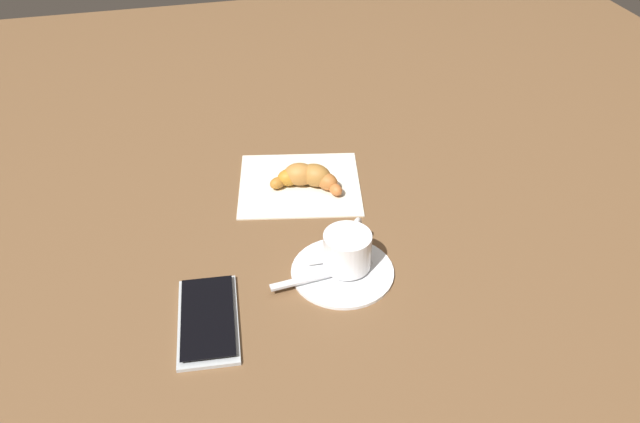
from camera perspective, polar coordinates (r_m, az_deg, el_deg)
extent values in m
plane|color=brown|center=(0.84, -0.41, -1.34)|extent=(1.80, 1.80, 0.00)
cylinder|color=white|center=(0.77, 2.03, -5.30)|extent=(0.13, 0.13, 0.01)
cylinder|color=white|center=(0.76, 2.46, -3.49)|extent=(0.06, 0.06, 0.05)
cylinder|color=#351E09|center=(0.75, 2.48, -2.71)|extent=(0.05, 0.05, 0.00)
torus|color=white|center=(0.79, 3.25, -1.83)|extent=(0.03, 0.03, 0.04)
cube|color=silver|center=(0.75, -0.78, -5.99)|extent=(0.02, 0.10, 0.00)
ellipsoid|color=silver|center=(0.77, 3.76, -4.76)|extent=(0.02, 0.03, 0.01)
cube|color=white|center=(0.78, 1.09, -3.90)|extent=(0.02, 0.06, 0.01)
cube|color=silver|center=(0.92, -1.70, 2.53)|extent=(0.19, 0.20, 0.00)
ellipsoid|color=#B5632F|center=(0.89, 1.42, 1.99)|extent=(0.03, 0.02, 0.02)
ellipsoid|color=#AA622C|center=(0.90, 0.61, 2.73)|extent=(0.04, 0.04, 0.02)
ellipsoid|color=#A36C30|center=(0.91, -0.43, 3.28)|extent=(0.05, 0.06, 0.03)
ellipsoid|color=#AE7233|center=(0.91, -1.60, 3.40)|extent=(0.04, 0.05, 0.03)
ellipsoid|color=#B17320|center=(0.91, -2.78, 3.09)|extent=(0.03, 0.04, 0.02)
ellipsoid|color=#A76924|center=(0.91, -3.85, 2.57)|extent=(0.02, 0.03, 0.02)
cube|color=#B3B8BA|center=(0.73, -10.03, -9.49)|extent=(0.14, 0.08, 0.01)
cube|color=black|center=(0.72, -10.07, -9.20)|extent=(0.13, 0.07, 0.00)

